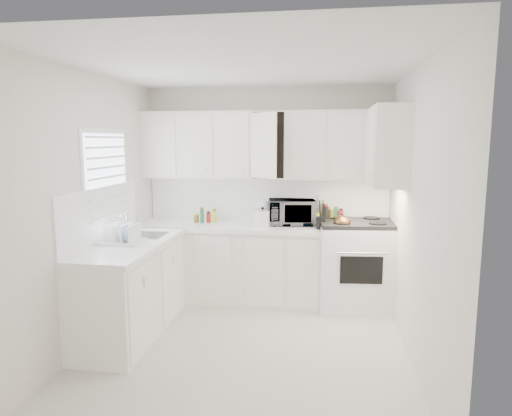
% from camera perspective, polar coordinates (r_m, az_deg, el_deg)
% --- Properties ---
extents(floor, '(3.20, 3.20, 0.00)m').
position_cam_1_polar(floor, '(4.48, -1.39, -17.38)').
color(floor, silver).
rests_on(floor, ground).
extents(ceiling, '(3.20, 3.20, 0.00)m').
position_cam_1_polar(ceiling, '(4.08, -1.53, 17.56)').
color(ceiling, white).
rests_on(ceiling, ground).
extents(wall_back, '(3.00, 0.00, 3.00)m').
position_cam_1_polar(wall_back, '(5.65, 1.36, 1.85)').
color(wall_back, white).
rests_on(wall_back, ground).
extents(wall_front, '(3.00, 0.00, 3.00)m').
position_cam_1_polar(wall_front, '(2.56, -7.73, -6.52)').
color(wall_front, white).
rests_on(wall_front, ground).
extents(wall_left, '(0.00, 3.20, 3.20)m').
position_cam_1_polar(wall_left, '(4.59, -20.25, -0.26)').
color(wall_left, white).
rests_on(wall_left, ground).
extents(wall_right, '(0.00, 3.20, 3.20)m').
position_cam_1_polar(wall_right, '(4.10, 19.65, -1.22)').
color(wall_right, white).
rests_on(wall_right, ground).
extents(window_blinds, '(0.06, 0.96, 1.06)m').
position_cam_1_polar(window_blinds, '(4.86, -18.22, 3.28)').
color(window_blinds, white).
rests_on(window_blinds, wall_left).
extents(lower_cabinets_back, '(2.22, 0.60, 0.90)m').
position_cam_1_polar(lower_cabinets_back, '(5.59, -3.06, -7.13)').
color(lower_cabinets_back, white).
rests_on(lower_cabinets_back, floor).
extents(lower_cabinets_left, '(0.60, 1.60, 0.90)m').
position_cam_1_polar(lower_cabinets_left, '(4.83, -15.39, -10.00)').
color(lower_cabinets_left, white).
rests_on(lower_cabinets_left, floor).
extents(countertop_back, '(2.24, 0.64, 0.05)m').
position_cam_1_polar(countertop_back, '(5.47, -3.13, -2.36)').
color(countertop_back, white).
rests_on(countertop_back, lower_cabinets_back).
extents(countertop_left, '(0.64, 1.62, 0.05)m').
position_cam_1_polar(countertop_left, '(4.69, -15.51, -4.51)').
color(countertop_left, white).
rests_on(countertop_left, lower_cabinets_left).
extents(backsplash_back, '(2.98, 0.02, 0.55)m').
position_cam_1_polar(backsplash_back, '(5.65, 1.34, 1.08)').
color(backsplash_back, white).
rests_on(backsplash_back, wall_back).
extents(backsplash_left, '(0.02, 1.60, 0.55)m').
position_cam_1_polar(backsplash_left, '(4.77, -18.95, -0.79)').
color(backsplash_left, white).
rests_on(backsplash_left, wall_left).
extents(upper_cabinets_back, '(3.00, 0.33, 0.80)m').
position_cam_1_polar(upper_cabinets_back, '(5.47, 1.15, 3.73)').
color(upper_cabinets_back, white).
rests_on(upper_cabinets_back, wall_back).
extents(upper_cabinets_right, '(0.33, 0.90, 0.80)m').
position_cam_1_polar(upper_cabinets_right, '(4.85, 16.02, 2.78)').
color(upper_cabinets_right, white).
rests_on(upper_cabinets_right, wall_right).
extents(sink, '(0.42, 0.38, 0.30)m').
position_cam_1_polar(sink, '(4.98, -13.94, -2.00)').
color(sink, gray).
rests_on(sink, countertop_left).
extents(stove, '(0.92, 0.78, 1.32)m').
position_cam_1_polar(stove, '(5.43, 12.52, -5.48)').
color(stove, white).
rests_on(stove, floor).
extents(tea_kettle, '(0.29, 0.27, 0.21)m').
position_cam_1_polar(tea_kettle, '(5.19, 10.79, -1.74)').
color(tea_kettle, brown).
rests_on(tea_kettle, stove).
extents(frying_pan, '(0.35, 0.47, 0.04)m').
position_cam_1_polar(frying_pan, '(5.54, 14.37, -2.07)').
color(frying_pan, black).
rests_on(frying_pan, stove).
extents(microwave, '(0.59, 0.38, 0.37)m').
position_cam_1_polar(microwave, '(5.46, 4.54, -0.17)').
color(microwave, gray).
rests_on(microwave, countertop_back).
extents(rice_cooker, '(0.23, 0.23, 0.22)m').
position_cam_1_polar(rice_cooker, '(5.37, 0.83, -1.06)').
color(rice_cooker, white).
rests_on(rice_cooker, countertop_back).
extents(paper_towel, '(0.12, 0.12, 0.27)m').
position_cam_1_polar(paper_towel, '(5.60, 1.14, -0.43)').
color(paper_towel, white).
rests_on(paper_towel, countertop_back).
extents(utensil_crock, '(0.13, 0.13, 0.35)m').
position_cam_1_polar(utensil_crock, '(5.21, 8.20, -0.78)').
color(utensil_crock, black).
rests_on(utensil_crock, countertop_back).
extents(dish_rack, '(0.41, 0.31, 0.23)m').
position_cam_1_polar(dish_rack, '(4.65, -16.58, -2.95)').
color(dish_rack, white).
rests_on(dish_rack, countertop_left).
extents(spice_left_0, '(0.06, 0.06, 0.13)m').
position_cam_1_polar(spice_left_0, '(5.69, -7.41, -1.08)').
color(spice_left_0, olive).
rests_on(spice_left_0, countertop_back).
extents(spice_left_1, '(0.06, 0.06, 0.13)m').
position_cam_1_polar(spice_left_1, '(5.58, -6.92, -1.25)').
color(spice_left_1, '#256F3C').
rests_on(spice_left_1, countertop_back).
extents(spice_left_2, '(0.06, 0.06, 0.13)m').
position_cam_1_polar(spice_left_2, '(5.65, -5.95, -1.12)').
color(spice_left_2, red).
rests_on(spice_left_2, countertop_back).
extents(spice_left_3, '(0.06, 0.06, 0.13)m').
position_cam_1_polar(spice_left_3, '(5.54, -5.43, -1.30)').
color(spice_left_3, '#D1E936').
rests_on(spice_left_3, countertop_back).
extents(sauce_right_0, '(0.06, 0.06, 0.19)m').
position_cam_1_polar(sauce_right_0, '(5.51, 7.16, -1.07)').
color(sauce_right_0, red).
rests_on(sauce_right_0, countertop_back).
extents(sauce_right_1, '(0.06, 0.06, 0.19)m').
position_cam_1_polar(sauce_right_1, '(5.45, 7.72, -1.19)').
color(sauce_right_1, '#D1E936').
rests_on(sauce_right_1, countertop_back).
extents(sauce_right_2, '(0.06, 0.06, 0.19)m').
position_cam_1_polar(sauce_right_2, '(5.51, 8.31, -1.10)').
color(sauce_right_2, brown).
rests_on(sauce_right_2, countertop_back).
extents(sauce_right_3, '(0.06, 0.06, 0.19)m').
position_cam_1_polar(sauce_right_3, '(5.45, 8.88, -1.22)').
color(sauce_right_3, black).
rests_on(sauce_right_3, countertop_back).
extents(sauce_right_4, '(0.06, 0.06, 0.19)m').
position_cam_1_polar(sauce_right_4, '(5.51, 9.45, -1.13)').
color(sauce_right_4, olive).
rests_on(sauce_right_4, countertop_back).
extents(sauce_right_5, '(0.06, 0.06, 0.19)m').
position_cam_1_polar(sauce_right_5, '(5.45, 10.04, -1.24)').
color(sauce_right_5, '#256F3C').
rests_on(sauce_right_5, countertop_back).
extents(sauce_right_6, '(0.06, 0.06, 0.19)m').
position_cam_1_polar(sauce_right_6, '(5.51, 10.59, -1.15)').
color(sauce_right_6, red).
rests_on(sauce_right_6, countertop_back).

